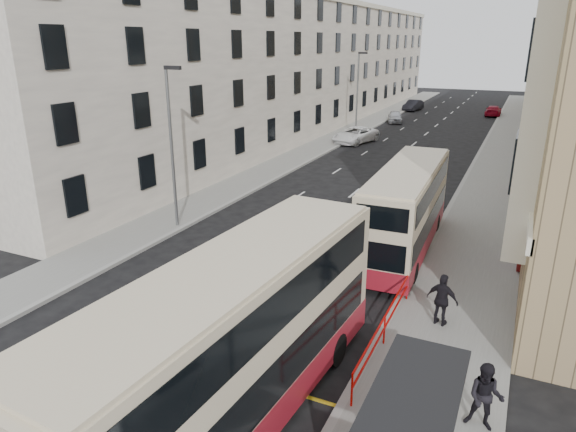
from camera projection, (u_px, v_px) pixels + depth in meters
The scene contains 18 objects.
ground at pixel (103, 401), 13.95m from camera, with size 200.00×200.00×0.00m, color black.
pavement_right at pixel (497, 177), 36.42m from camera, with size 4.00×120.00×0.15m, color slate.
pavement_left at pixel (298, 157), 42.62m from camera, with size 3.00×120.00×0.15m, color slate.
kerb_right at pixel (468, 174), 37.22m from camera, with size 0.25×120.00×0.15m, color gray.
kerb_left at pixel (315, 158), 42.02m from camera, with size 0.25×120.00×0.15m, color gray.
road_markings at pixel (424, 135), 52.49m from camera, with size 10.00×110.00×0.01m, color silver, non-canonical shape.
terrace_left at pixel (306, 66), 56.16m from camera, with size 9.18×79.00×13.25m.
guard_railing at pixel (385, 324), 16.09m from camera, with size 0.06×6.56×1.01m.
street_lamp_near at pixel (172, 139), 25.25m from camera, with size 0.93×0.18×8.00m.
street_lamp_far at pixel (358, 89), 50.95m from camera, with size 0.93×0.18×8.00m.
double_decker_front at pixel (233, 347), 12.31m from camera, with size 3.33×11.49×4.52m.
double_decker_rear at pixel (406, 210), 23.15m from camera, with size 2.62×10.07×3.99m.
pedestrian_mid at pixel (486, 397), 12.51m from camera, with size 0.87×0.68×1.79m, color black.
pedestrian_far at pixel (442, 300), 17.12m from camera, with size 1.08×0.45×1.84m, color black.
white_van at pixel (355, 135), 48.49m from camera, with size 2.45×5.32×1.48m, color white.
car_silver at pixel (395, 117), 60.37m from camera, with size 1.61×4.00×1.36m, color #B7B9BF.
car_dark at pixel (413, 105), 70.44m from camera, with size 1.53×4.38×1.44m, color black.
car_red at pixel (493, 111), 65.46m from camera, with size 1.84×4.52×1.31m, color maroon.
Camera 1 is at (9.46, -8.32, 9.31)m, focal length 32.00 mm.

